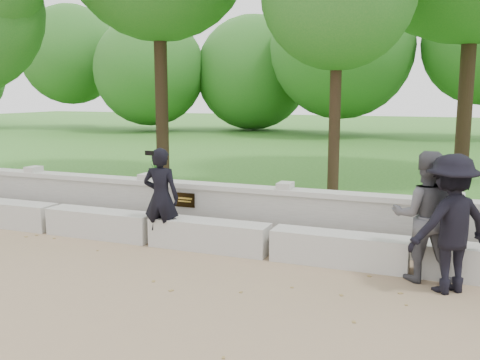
% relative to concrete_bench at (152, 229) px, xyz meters
% --- Properties ---
extents(ground, '(80.00, 80.00, 0.00)m').
position_rel_concrete_bench_xyz_m(ground, '(-0.00, -1.90, -0.22)').
color(ground, '#8D7656').
rests_on(ground, ground).
extents(lawn, '(40.00, 22.00, 0.25)m').
position_rel_concrete_bench_xyz_m(lawn, '(-0.00, 12.10, -0.10)').
color(lawn, '#2A631C').
rests_on(lawn, ground).
extents(concrete_bench, '(11.90, 0.45, 0.45)m').
position_rel_concrete_bench_xyz_m(concrete_bench, '(0.00, 0.00, 0.00)').
color(concrete_bench, beige).
rests_on(concrete_bench, ground).
extents(parapet_wall, '(12.50, 0.35, 0.90)m').
position_rel_concrete_bench_xyz_m(parapet_wall, '(0.00, 0.70, 0.24)').
color(parapet_wall, '#B6B4AC').
rests_on(parapet_wall, ground).
extents(man_main, '(0.62, 0.56, 1.56)m').
position_rel_concrete_bench_xyz_m(man_main, '(0.23, -0.10, 0.56)').
color(man_main, black).
rests_on(man_main, ground).
extents(visitor_left, '(0.90, 0.75, 1.68)m').
position_rel_concrete_bench_xyz_m(visitor_left, '(4.12, -0.22, 0.61)').
color(visitor_left, '#48484E').
rests_on(visitor_left, ground).
extents(visitor_mid, '(1.23, 1.18, 1.68)m').
position_rel_concrete_bench_xyz_m(visitor_mid, '(4.43, -0.53, 0.62)').
color(visitor_mid, black).
rests_on(visitor_mid, ground).
extents(shrub_a, '(0.36, 0.35, 0.57)m').
position_rel_concrete_bench_xyz_m(shrub_a, '(-4.25, 1.40, 0.31)').
color(shrub_a, '#317E2B').
rests_on(shrub_a, lawn).
extents(shrub_b, '(0.35, 0.37, 0.52)m').
position_rel_concrete_bench_xyz_m(shrub_b, '(2.20, 1.40, 0.29)').
color(shrub_b, '#317E2B').
rests_on(shrub_b, lawn).
extents(shrub_d, '(0.40, 0.40, 0.54)m').
position_rel_concrete_bench_xyz_m(shrub_d, '(-2.65, 4.57, 0.29)').
color(shrub_d, '#317E2B').
rests_on(shrub_d, lawn).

